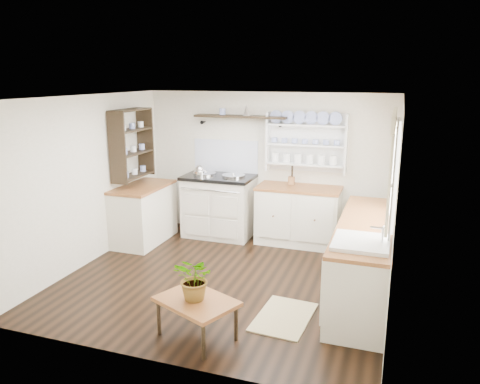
{
  "coord_description": "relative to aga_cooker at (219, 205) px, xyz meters",
  "views": [
    {
      "loc": [
        1.98,
        -5.23,
        2.55
      ],
      "look_at": [
        0.11,
        0.25,
        1.1
      ],
      "focal_mm": 35.0,
      "sensor_mm": 36.0,
      "label": 1
    }
  ],
  "objects": [
    {
      "name": "center_table",
      "position": [
        0.92,
        -2.97,
        -0.14
      ],
      "size": [
        0.91,
        0.8,
        0.41
      ],
      "rotation": [
        0.0,
        0.0,
        -0.41
      ],
      "color": "brown",
      "rests_on": "floor"
    },
    {
      "name": "kettle",
      "position": [
        -0.28,
        -0.12,
        0.54
      ],
      "size": [
        0.19,
        0.19,
        0.23
      ],
      "primitive_type": null,
      "color": "silver",
      "rests_on": "aga_cooker"
    },
    {
      "name": "wall_left",
      "position": [
        -1.31,
        -1.57,
        0.64
      ],
      "size": [
        0.02,
        3.8,
        2.3
      ],
      "primitive_type": "cube",
      "color": "beige",
      "rests_on": "ground"
    },
    {
      "name": "floor",
      "position": [
        0.69,
        -1.57,
        -0.51
      ],
      "size": [
        4.0,
        3.8,
        0.01
      ],
      "primitive_type": "cube",
      "color": "black",
      "rests_on": "ground"
    },
    {
      "name": "window",
      "position": [
        2.64,
        -1.42,
        1.06
      ],
      "size": [
        0.08,
        1.55,
        1.22
      ],
      "color": "white",
      "rests_on": "wall_right"
    },
    {
      "name": "wall_right",
      "position": [
        2.69,
        -1.57,
        0.64
      ],
      "size": [
        0.02,
        3.8,
        2.3
      ],
      "primitive_type": "cube",
      "color": "beige",
      "rests_on": "ground"
    },
    {
      "name": "wall_back",
      "position": [
        0.69,
        0.33,
        0.64
      ],
      "size": [
        4.0,
        0.02,
        2.3
      ],
      "primitive_type": "cube",
      "color": "beige",
      "rests_on": "ground"
    },
    {
      "name": "right_cabinets",
      "position": [
        2.39,
        -1.47,
        -0.05
      ],
      "size": [
        0.62,
        2.43,
        0.9
      ],
      "color": "#EEE5CD",
      "rests_on": "floor"
    },
    {
      "name": "aga_cooker",
      "position": [
        0.0,
        0.0,
        0.0
      ],
      "size": [
        1.11,
        0.77,
        1.03
      ],
      "color": "beige",
      "rests_on": "floor"
    },
    {
      "name": "floor_rug",
      "position": [
        1.65,
        -2.31,
        -0.5
      ],
      "size": [
        0.61,
        0.89,
        0.02
      ],
      "primitive_type": "cube",
      "rotation": [
        0.0,
        0.0,
        -0.07
      ],
      "color": "olive",
      "rests_on": "floor"
    },
    {
      "name": "plate_rack",
      "position": [
        1.34,
        0.29,
        1.05
      ],
      "size": [
        1.2,
        0.22,
        0.9
      ],
      "color": "white",
      "rests_on": "wall_back"
    },
    {
      "name": "belfast_sink",
      "position": [
        2.4,
        -2.22,
        0.29
      ],
      "size": [
        0.55,
        0.6,
        0.45
      ],
      "color": "white",
      "rests_on": "right_cabinets"
    },
    {
      "name": "left_cabinets",
      "position": [
        -1.01,
        -0.67,
        -0.05
      ],
      "size": [
        0.62,
        1.13,
        0.9
      ],
      "color": "#EEE5CD",
      "rests_on": "floor"
    },
    {
      "name": "potted_plant",
      "position": [
        0.92,
        -2.97,
        0.13
      ],
      "size": [
        0.48,
        0.44,
        0.45
      ],
      "primitive_type": "imported",
      "rotation": [
        0.0,
        0.0,
        -0.26
      ],
      "color": "#3F7233",
      "rests_on": "center_table"
    },
    {
      "name": "utensil_crock",
      "position": [
        1.15,
        0.11,
        0.46
      ],
      "size": [
        0.11,
        0.11,
        0.12
      ],
      "primitive_type": "cylinder",
      "color": "brown",
      "rests_on": "back_cabinets"
    },
    {
      "name": "high_shelf",
      "position": [
        0.29,
        0.21,
        1.4
      ],
      "size": [
        1.5,
        0.29,
        0.16
      ],
      "color": "black",
      "rests_on": "wall_back"
    },
    {
      "name": "back_cabinets",
      "position": [
        1.29,
        0.03,
        -0.05
      ],
      "size": [
        1.27,
        0.63,
        0.9
      ],
      "color": "#EEE5CD",
      "rests_on": "floor"
    },
    {
      "name": "ceiling",
      "position": [
        0.69,
        -1.57,
        1.79
      ],
      "size": [
        4.0,
        3.8,
        0.01
      ],
      "primitive_type": "cube",
      "color": "white",
      "rests_on": "wall_back"
    },
    {
      "name": "left_shelving",
      "position": [
        -1.15,
        -0.67,
        1.04
      ],
      "size": [
        0.28,
        0.8,
        1.05
      ],
      "primitive_type": "cube",
      "color": "black",
      "rests_on": "wall_left"
    }
  ]
}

